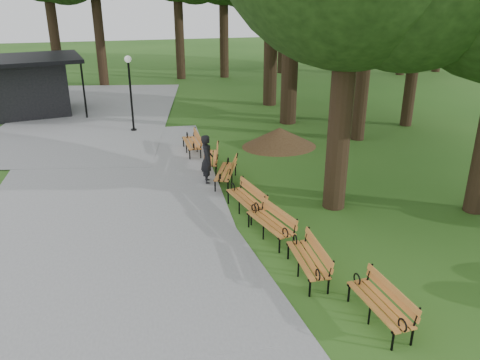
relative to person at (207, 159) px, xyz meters
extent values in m
plane|color=#275618|center=(0.39, -3.53, -0.88)|extent=(100.00, 100.00, 0.00)
cube|color=gray|center=(-3.61, -0.53, -0.85)|extent=(12.00, 38.00, 0.06)
imported|color=black|center=(0.00, 0.00, 0.00)|extent=(0.44, 0.65, 1.75)
cylinder|color=black|center=(-2.37, 7.13, 0.76)|extent=(0.10, 0.10, 3.27)
sphere|color=white|center=(-2.37, 7.13, 2.48)|extent=(0.32, 0.32, 0.32)
cone|color=#47301C|center=(3.67, 3.35, -0.46)|extent=(2.69, 2.69, 0.84)
cylinder|color=black|center=(3.57, -2.83, 2.79)|extent=(0.70, 0.70, 7.34)
cylinder|color=black|center=(7.43, 3.60, 2.78)|extent=(0.60, 0.60, 7.30)
cylinder|color=black|center=(5.23, 6.93, 3.23)|extent=(0.80, 0.80, 8.22)
cylinder|color=black|center=(5.42, 10.91, 3.39)|extent=(0.76, 0.76, 8.53)
cylinder|color=black|center=(10.78, 5.20, 1.99)|extent=(0.56, 0.56, 5.73)
camera|label=1|loc=(-2.45, -15.88, 5.75)|focal=36.68mm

